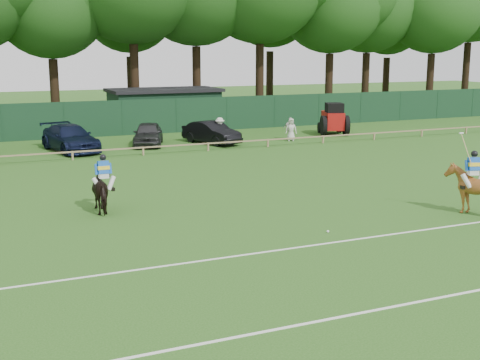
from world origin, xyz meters
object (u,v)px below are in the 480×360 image
sedan_navy (70,138)px  spectator_right (291,130)px  utility_shed (164,108)px  horse_chestnut (472,189)px  tractor (333,120)px  spectator_left (220,131)px  horse_dark (104,190)px  spectator_mid (290,129)px  estate_black (212,133)px  polo_ball (328,231)px  hatch_grey (148,134)px

sedan_navy → spectator_right: size_ratio=3.58×
spectator_right → utility_shed: 11.67m
horse_chestnut → tractor: tractor is taller
utility_shed → tractor: (9.84, -8.64, -0.46)m
spectator_left → spectator_right: (4.79, -0.80, -0.09)m
spectator_left → utility_shed: bearing=105.8°
horse_chestnut → spectator_left: 20.63m
spectator_right → utility_shed: bearing=139.6°
horse_dark → utility_shed: 26.01m
sedan_navy → spectator_mid: sedan_navy is taller
horse_chestnut → estate_black: horse_chestnut is taller
sedan_navy → spectator_mid: 14.43m
sedan_navy → spectator_left: size_ratio=3.21×
horse_chestnut → estate_black: 20.81m
sedan_navy → utility_shed: bearing=34.1°
polo_ball → utility_shed: utility_shed is taller
polo_ball → utility_shed: (3.60, 29.97, 1.49)m
horse_chestnut → polo_ball: (-6.15, -0.01, -0.89)m
spectator_left → estate_black: bearing=176.0°
utility_shed → spectator_right: bearing=-61.2°
hatch_grey → spectator_right: (9.26, -1.86, 0.02)m
hatch_grey → polo_ball: (0.06, -21.62, -0.69)m
horse_dark → tractor: size_ratio=0.61×
hatch_grey → horse_dark: bearing=-91.7°
horse_dark → estate_black: horse_dark is taller
hatch_grey → spectator_left: (4.47, -1.06, 0.11)m
horse_dark → spectator_left: size_ratio=1.14×
sedan_navy → tractor: bearing=-11.2°
tractor → spectator_left: bearing=-155.9°
estate_black → tractor: size_ratio=1.39×
spectator_left → spectator_right: size_ratio=1.12×
spectator_right → sedan_navy: bearing=-165.1°
spectator_left → spectator_mid: bearing=8.6°
spectator_mid → tractor: tractor is taller
sedan_navy → polo_ball: bearing=-88.3°
spectator_right → horse_dark: bearing=-117.2°
horse_dark → spectator_mid: (15.63, 14.48, -0.06)m
horse_chestnut → utility_shed: size_ratio=0.22×
spectator_mid → horse_chestnut: bearing=-88.8°
spectator_right → polo_ball: size_ratio=16.73×
horse_dark → utility_shed: size_ratio=0.23×
estate_black → sedan_navy: bearing=156.7°
spectator_mid → polo_ball: spectator_mid is taller
hatch_grey → polo_ball: hatch_grey is taller
horse_dark → sedan_navy: (1.22, 15.35, -0.02)m
horse_chestnut → hatch_grey: horse_chestnut is taller
hatch_grey → utility_shed: bearing=85.9°
spectator_mid → polo_ball: 22.45m
hatch_grey → estate_black: size_ratio=0.99×
spectator_mid → spectator_right: size_ratio=0.99×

